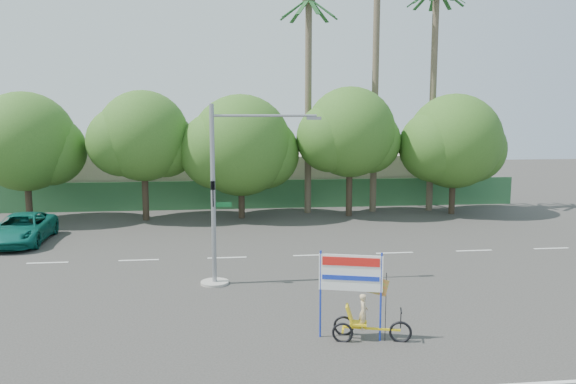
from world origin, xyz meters
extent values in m
plane|color=#33302D|center=(0.00, 0.00, 0.00)|extent=(120.00, 120.00, 0.00)
cube|color=#336B3D|center=(0.00, 21.50, 1.00)|extent=(38.00, 0.08, 2.00)
cube|color=beige|center=(-10.00, 26.00, 2.00)|extent=(12.00, 8.00, 4.00)
cube|color=beige|center=(8.00, 26.00, 1.80)|extent=(14.00, 8.00, 3.60)
cylinder|color=#473828|center=(-14.00, 18.00, 1.76)|extent=(0.40, 0.40, 3.52)
sphere|color=#2A5017|center=(-14.00, 18.00, 4.96)|extent=(6.00, 6.00, 6.00)
sphere|color=#2A5017|center=(-12.65, 18.30, 4.40)|extent=(4.32, 4.32, 4.32)
sphere|color=#2A5017|center=(-15.35, 17.75, 4.64)|extent=(4.56, 4.56, 4.56)
cylinder|color=#473828|center=(-7.00, 18.00, 1.87)|extent=(0.40, 0.40, 3.74)
sphere|color=#2A5017|center=(-7.00, 18.00, 5.27)|extent=(5.60, 5.60, 5.60)
sphere|color=#2A5017|center=(-5.74, 18.30, 4.68)|extent=(4.03, 4.03, 4.03)
sphere|color=#2A5017|center=(-8.26, 17.75, 4.93)|extent=(4.26, 4.26, 4.26)
cylinder|color=#473828|center=(-1.00, 18.00, 1.65)|extent=(0.40, 0.40, 3.30)
sphere|color=#2A5017|center=(-1.00, 18.00, 4.65)|extent=(6.40, 6.40, 6.40)
sphere|color=#2A5017|center=(0.44, 18.30, 4.12)|extent=(4.61, 4.61, 4.61)
sphere|color=#2A5017|center=(-2.44, 17.75, 4.35)|extent=(4.86, 4.86, 4.86)
cylinder|color=#473828|center=(6.00, 18.00, 1.94)|extent=(0.40, 0.40, 3.87)
sphere|color=#2A5017|center=(6.00, 18.00, 5.46)|extent=(5.80, 5.80, 5.80)
sphere|color=#2A5017|center=(7.30, 18.30, 4.84)|extent=(4.18, 4.18, 4.18)
sphere|color=#2A5017|center=(4.70, 17.75, 5.10)|extent=(4.41, 4.41, 4.41)
cylinder|color=#473828|center=(13.00, 18.00, 1.72)|extent=(0.40, 0.40, 3.43)
sphere|color=#2A5017|center=(13.00, 18.00, 4.84)|extent=(6.20, 6.20, 6.20)
sphere|color=#2A5017|center=(14.39, 18.30, 4.29)|extent=(4.46, 4.46, 4.46)
sphere|color=#2A5017|center=(11.61, 17.75, 4.52)|extent=(4.71, 4.71, 4.71)
cylinder|color=#70604C|center=(8.00, 19.50, 8.50)|extent=(0.44, 0.44, 17.00)
cylinder|color=#70604C|center=(12.00, 19.50, 7.50)|extent=(0.44, 0.44, 15.00)
cylinder|color=#70604C|center=(3.50, 19.50, 7.00)|extent=(0.44, 0.44, 14.00)
cube|color=#1C4C21|center=(4.44, 19.50, 13.34)|extent=(1.91, 0.28, 1.36)
cube|color=#1C4C21|center=(4.22, 20.11, 13.34)|extent=(1.65, 1.44, 1.36)
cube|color=#1C4C21|center=(3.66, 20.43, 13.34)|extent=(0.61, 1.93, 1.36)
cube|color=#1C4C21|center=(3.03, 20.32, 13.34)|extent=(1.20, 1.80, 1.36)
cube|color=#1C4C21|center=(2.61, 19.82, 13.34)|extent=(1.89, 0.92, 1.36)
cube|color=#1C4C21|center=(2.61, 19.18, 13.34)|extent=(1.89, 0.92, 1.36)
cube|color=#1C4C21|center=(3.03, 18.68, 13.34)|extent=(1.20, 1.80, 1.36)
cube|color=#1C4C21|center=(3.66, 18.57, 13.34)|extent=(0.61, 1.93, 1.36)
cube|color=#1C4C21|center=(4.22, 18.89, 13.34)|extent=(1.65, 1.44, 1.36)
cylinder|color=gray|center=(-2.50, 4.00, 0.05)|extent=(1.10, 1.10, 0.10)
cylinder|color=gray|center=(-2.50, 4.00, 3.50)|extent=(0.18, 0.18, 7.00)
cylinder|color=gray|center=(-0.50, 4.00, 6.55)|extent=(4.00, 0.10, 0.10)
cube|color=gray|center=(1.40, 4.00, 6.45)|extent=(0.55, 0.20, 0.12)
imported|color=black|center=(-2.50, 3.78, 3.60)|extent=(0.16, 0.20, 1.00)
cube|color=#14662D|center=(-2.15, 4.00, 3.15)|extent=(0.70, 0.04, 0.18)
torus|color=black|center=(2.99, -2.31, 0.29)|extent=(0.66, 0.25, 0.67)
torus|color=black|center=(1.46, -1.59, 0.28)|extent=(0.62, 0.24, 0.62)
torus|color=black|center=(1.31, -2.12, 0.28)|extent=(0.62, 0.24, 0.62)
cube|color=yellow|center=(2.19, -2.08, 0.35)|extent=(1.62, 0.51, 0.06)
cube|color=yellow|center=(1.38, -1.86, 0.29)|extent=(0.22, 0.58, 0.05)
cube|color=yellow|center=(1.81, -1.98, 0.49)|extent=(0.58, 0.53, 0.06)
cube|color=yellow|center=(1.55, -1.91, 0.77)|extent=(0.33, 0.46, 0.53)
cylinder|color=black|center=(2.99, -2.31, 0.69)|extent=(0.04, 0.04, 0.54)
cube|color=black|center=(2.99, -2.31, 0.95)|extent=(0.16, 0.44, 0.04)
imported|color=#CCB284|center=(1.95, -2.02, 0.86)|extent=(0.35, 0.44, 1.06)
cylinder|color=#1932BE|center=(0.72, -1.67, 1.33)|extent=(0.07, 0.07, 2.65)
cylinder|color=#1932BE|center=(2.42, -2.15, 1.33)|extent=(0.07, 0.07, 2.65)
cube|color=white|center=(1.57, -1.91, 2.01)|extent=(1.81, 0.55, 1.08)
cube|color=red|center=(1.56, -1.95, 2.36)|extent=(1.61, 0.47, 0.26)
cube|color=#1932BE|center=(1.56, -1.95, 1.87)|extent=(1.61, 0.47, 0.14)
cylinder|color=black|center=(2.56, -2.19, 1.03)|extent=(0.02, 0.02, 2.06)
cube|color=red|center=(2.23, -2.10, 1.67)|extent=(0.84, 0.25, 0.64)
imported|color=#0E6356|center=(-12.48, 12.21, 0.75)|extent=(2.67, 5.49, 1.50)
camera|label=1|loc=(-2.04, -17.49, 6.62)|focal=35.00mm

